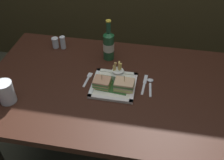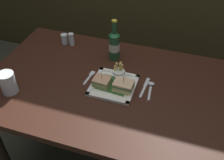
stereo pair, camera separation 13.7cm
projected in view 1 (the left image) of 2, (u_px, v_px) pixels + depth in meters
dining_table at (110, 104)px, 1.51m from camera, size 1.37×0.85×0.75m
square_plate at (114, 85)px, 1.40m from camera, size 0.23×0.23×0.02m
sandwich_half_left at (102, 83)px, 1.38m from camera, size 0.09×0.08×0.08m
sandwich_half_right at (124, 85)px, 1.36m from camera, size 0.10×0.08×0.09m
fries_cup at (118, 72)px, 1.41m from camera, size 0.08×0.08×0.11m
beer_bottle at (109, 45)px, 1.54m from camera, size 0.07×0.07×0.25m
water_glass at (6, 93)px, 1.29m from camera, size 0.08×0.08×0.12m
fork at (88, 79)px, 1.45m from camera, size 0.03×0.12×0.00m
knife at (144, 83)px, 1.42m from camera, size 0.03×0.16×0.00m
spoon at (150, 83)px, 1.42m from camera, size 0.04×0.14×0.01m
salt_shaker at (55, 43)px, 1.67m from camera, size 0.04×0.04×0.07m
pepper_shaker at (63, 43)px, 1.66m from camera, size 0.03×0.03×0.08m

